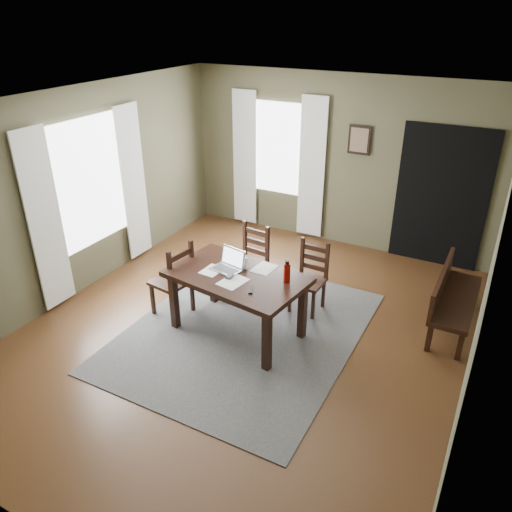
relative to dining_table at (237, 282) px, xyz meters
The scene contains 24 objects.
ground 0.71m from the dining_table, 34.98° to the left, with size 5.00×6.00×0.01m.
room_shell 1.11m from the dining_table, 34.98° to the left, with size 5.02×6.02×2.71m.
rug 0.70m from the dining_table, 34.98° to the left, with size 2.60×3.20×0.01m.
dining_table is the anchor object (origin of this frame).
chair_end 0.92m from the dining_table, behind, with size 0.50×0.50×1.00m.
chair_back_left 0.97m from the dining_table, 109.13° to the left, with size 0.47×0.47×0.97m.
chair_back_right 1.08m from the dining_table, 58.51° to the left, with size 0.42×0.42×0.92m.
bench 2.58m from the dining_table, 30.28° to the left, with size 0.44×1.38×0.78m.
laptop 0.24m from the dining_table, 148.88° to the left, with size 0.39×0.33×0.24m.
computer_mouse 0.16m from the dining_table, 109.37° to the right, with size 0.06×0.10×0.03m, color #3F3F42.
tv_remote 0.40m from the dining_table, 37.12° to the right, with size 0.04×0.16×0.02m, color black.
drinking_glass 0.24m from the dining_table, 87.41° to the left, with size 0.06×0.06×0.14m, color silver.
water_bottle 0.63m from the dining_table, 11.62° to the left, with size 0.10×0.10×0.27m.
paper_a 0.32m from the dining_table, behind, with size 0.21×0.28×0.00m, color white.
paper_c 0.37m from the dining_table, 53.27° to the left, with size 0.23×0.30×0.00m, color white.
paper_e 0.20m from the dining_table, 74.76° to the right, with size 0.25×0.32×0.00m, color white.
window_left 2.53m from the dining_table, behind, with size 0.01×1.30×1.70m.
window_back 3.25m from the dining_table, 107.17° to the left, with size 1.00×0.01×1.50m.
curtain_left_near 2.49m from the dining_table, 166.43° to the right, with size 0.03×0.48×2.30m.
curtain_left_far 2.65m from the dining_table, 155.77° to the left, with size 0.03×0.48×2.30m.
curtain_back_left 3.40m from the dining_table, 117.45° to the left, with size 0.44×0.03×2.30m.
curtain_back_right 3.04m from the dining_table, 95.97° to the left, with size 0.44×0.03×2.30m.
framed_picture 3.22m from the dining_table, 82.11° to the left, with size 0.34×0.03×0.44m.
doorway_back 3.49m from the dining_table, 60.35° to the left, with size 1.30×0.03×2.10m.
Camera 1 is at (2.48, -4.38, 3.59)m, focal length 35.00 mm.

